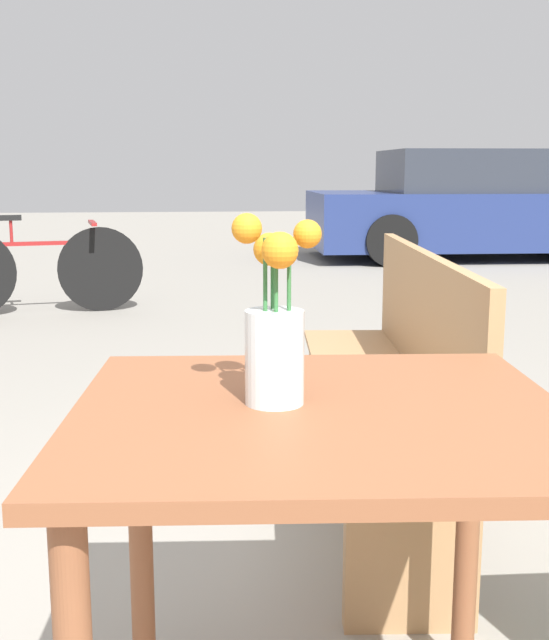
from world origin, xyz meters
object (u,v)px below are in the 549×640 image
bench_near (395,375)px  bicycle (37,269)px  parked_car (477,207)px  flower_vase (275,337)px  table_front (320,473)px

bench_near → bicycle: bench_near is taller
bench_near → parked_car: parked_car is taller
flower_vase → bench_near: flower_vase is taller
flower_vase → parked_car: 9.21m
flower_vase → bench_near: size_ratio=0.20×
table_front → parked_car: bearing=68.2°
flower_vase → parked_car: parked_car is taller
flower_vase → parked_car: bearing=67.7°
flower_vase → bench_near: (0.52, 1.16, -0.38)m
table_front → bicycle: bearing=105.1°
bicycle → flower_vase: bearing=-75.6°
table_front → bicycle: 5.23m
table_front → bench_near: (0.45, 1.19, -0.15)m
bicycle → parked_car: parked_car is taller
flower_vase → parked_car: (3.49, 8.52, -0.20)m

